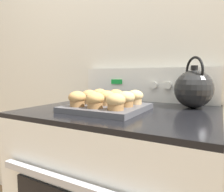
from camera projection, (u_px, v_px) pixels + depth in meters
wall_back at (149, 53)px, 1.16m from camera, size 8.00×0.05×2.40m
control_panel at (146, 85)px, 1.13m from camera, size 0.76×0.07×0.19m
muffin_pan at (107, 108)px, 0.83m from camera, size 0.30×0.30×0.02m
muffin_r0_c0 at (77, 99)px, 0.79m from camera, size 0.07×0.07×0.06m
muffin_r0_c1 at (95, 100)px, 0.75m from camera, size 0.07×0.07×0.06m
muffin_r0_c2 at (116, 102)px, 0.70m from camera, size 0.07×0.07×0.06m
muffin_r1_c0 at (90, 97)px, 0.87m from camera, size 0.07×0.07×0.06m
muffin_r1_c1 at (107, 98)px, 0.83m from camera, size 0.07×0.07×0.06m
muffin_r1_c2 at (126, 99)px, 0.78m from camera, size 0.07×0.07×0.06m
muffin_r2_c0 at (100, 95)px, 0.94m from camera, size 0.07×0.07×0.06m
muffin_r2_c1 at (116, 96)px, 0.90m from camera, size 0.07×0.07×0.06m
muffin_r2_c2 at (135, 97)px, 0.86m from camera, size 0.07×0.07×0.06m
tea_kettle at (193, 88)px, 0.89m from camera, size 0.17×0.18×0.23m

